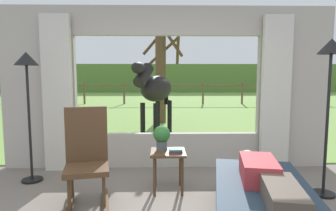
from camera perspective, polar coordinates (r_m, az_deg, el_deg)
name	(u,v)px	position (r m, az deg, el deg)	size (l,w,h in m)	color
back_wall_with_window	(167,90)	(4.61, -0.12, 3.07)	(5.20, 0.12, 2.55)	#ADA599
curtain_panel_left	(58,94)	(4.75, -20.93, 2.16)	(0.44, 0.10, 2.40)	beige
curtain_panel_right	(276,94)	(4.81, 20.48, 2.22)	(0.44, 0.10, 2.40)	beige
outdoor_pasture_lawn	(164,102)	(15.58, -0.88, 0.61)	(36.00, 21.68, 0.02)	#759E47
distant_hill_ridge	(163,78)	(25.35, -1.01, 5.41)	(36.00, 2.00, 2.40)	#577A36
recliner_sofa	(262,205)	(3.13, 18.14, -18.23)	(1.19, 1.84, 0.42)	black
reclining_person	(265,177)	(2.97, 18.66, -13.26)	(0.44, 1.43, 0.22)	#B23338
rocking_chair	(87,157)	(3.51, -15.72, -9.80)	(0.59, 0.76, 1.12)	#4C331E
side_table	(168,158)	(3.76, 0.00, -10.40)	(0.44, 0.44, 0.52)	#4C331E
potted_plant	(162,136)	(3.75, -1.25, -6.08)	(0.22, 0.22, 0.32)	#4C5156
book_stack	(176,151)	(3.67, 1.57, -8.88)	(0.16, 0.13, 0.05)	#59336B
floor_lamp_left	(27,78)	(4.38, -26.04, 4.97)	(0.32, 0.32, 1.80)	black
floor_lamp_right	(330,70)	(3.97, 29.36, 6.15)	(0.32, 0.32, 1.92)	black
horse	(155,89)	(6.68, -2.54, 3.18)	(1.04, 1.79, 1.73)	black
pasture_tree	(161,69)	(8.88, -1.30, 7.20)	(1.28, 1.35, 3.21)	#4C3823
pasture_fence_line	(164,90)	(14.62, -0.86, 3.14)	(16.10, 0.10, 1.10)	brown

